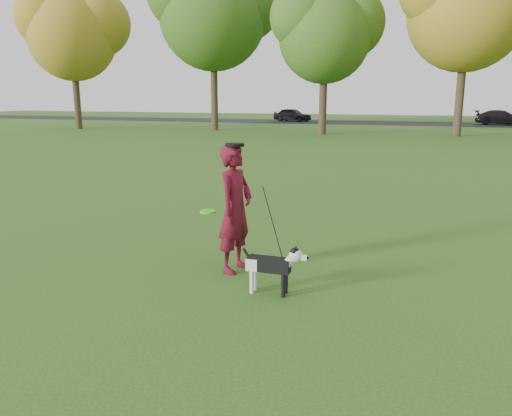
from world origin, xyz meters
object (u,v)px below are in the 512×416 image
(dog, at_px, (274,264))
(car_left, at_px, (292,115))
(car_right, at_px, (502,118))
(man, at_px, (235,209))

(dog, height_order, car_left, car_left)
(car_left, xyz_separation_m, car_right, (17.82, 0.00, -0.01))
(man, relative_size, car_left, 0.49)
(car_right, bearing_deg, man, 176.18)
(man, xyz_separation_m, car_right, (8.39, 39.81, -0.27))
(man, xyz_separation_m, car_left, (-9.44, 39.81, -0.25))
(man, distance_m, car_left, 40.92)
(man, height_order, car_right, man)
(man, height_order, car_left, man)
(dog, bearing_deg, car_right, 79.32)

